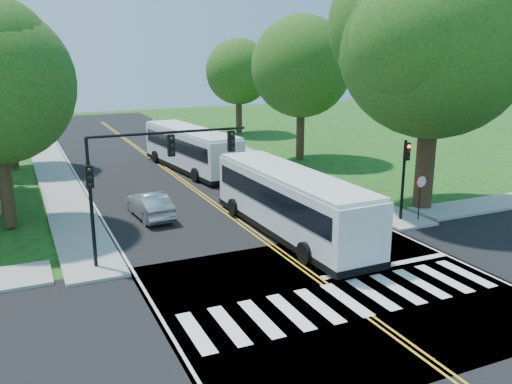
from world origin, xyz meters
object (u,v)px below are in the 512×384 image
signal_ne (405,169)px  bus_lead (290,202)px  suv (297,190)px  hatchback (150,205)px  signal_nw (145,166)px  bus_follow (191,148)px  dark_sedan (279,179)px

signal_ne → bus_lead: (-6.58, 0.70, -1.23)m
suv → hatchback: bearing=21.3°
signal_nw → bus_lead: signal_nw is taller
bus_follow → hatchback: size_ratio=2.87×
bus_lead → hatchback: bus_lead is taller
signal_ne → suv: bearing=115.1°
bus_lead → suv: 6.89m
bus_lead → suv: (3.54, 5.80, -1.12)m
signal_ne → suv: 7.55m
signal_nw → dark_sedan: signal_nw is taller
bus_lead → dark_sedan: size_ratio=2.71×
bus_lead → dark_sedan: bearing=-114.5°
signal_nw → signal_ne: 14.13m
hatchback → suv: (9.44, 0.09, -0.14)m
hatchback → signal_ne: bearing=148.3°
signal_nw → dark_sedan: size_ratio=1.53×
hatchback → dark_sedan: 10.06m
signal_ne → bus_follow: bearing=110.4°
bus_follow → suv: 11.60m
bus_follow → dark_sedan: 8.98m
signal_nw → dark_sedan: 15.07m
hatchback → suv: bearing=176.0°
signal_nw → bus_follow: signal_nw is taller
bus_follow → suv: size_ratio=2.98×
bus_lead → hatchback: 8.27m
signal_ne → dark_sedan: size_ratio=0.94×
hatchback → dark_sedan: bearing=-167.4°
bus_lead → suv: size_ratio=2.94×
bus_lead → dark_sedan: (3.72, 8.68, -1.04)m
signal_nw → signal_ne: size_ratio=1.62×
suv → dark_sedan: dark_sedan is taller
bus_follow → signal_ne: bearing=103.7°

